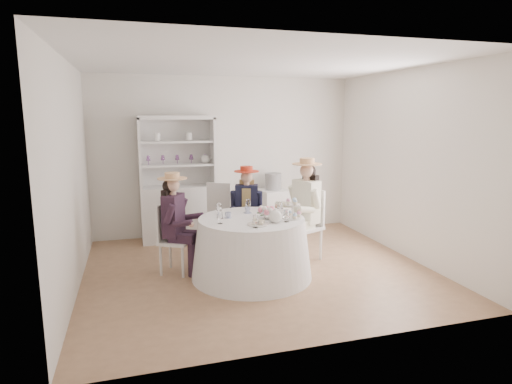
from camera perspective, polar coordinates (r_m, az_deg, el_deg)
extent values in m
plane|color=#8C6646|center=(5.86, 0.28, -10.33)|extent=(4.50, 4.50, 0.00)
plane|color=white|center=(5.52, 0.30, 16.92)|extent=(4.50, 4.50, 0.00)
plane|color=silver|center=(7.45, -4.11, 4.78)|extent=(4.50, 0.00, 4.50)
plane|color=silver|center=(3.68, 9.20, -1.01)|extent=(4.50, 0.00, 4.50)
plane|color=silver|center=(5.35, -23.51, 1.77)|extent=(0.00, 4.50, 4.50)
plane|color=silver|center=(6.53, 19.61, 3.43)|extent=(0.00, 4.50, 4.50)
cone|color=white|center=(5.52, -0.59, -7.50)|extent=(1.55, 1.55, 0.75)
cylinder|color=white|center=(5.41, -0.60, -3.60)|extent=(1.35, 1.35, 0.02)
cube|color=silver|center=(7.20, -10.23, -2.79)|extent=(1.26, 0.63, 0.91)
cube|color=silver|center=(7.24, -10.66, 5.36)|extent=(1.20, 0.22, 1.11)
cube|color=silver|center=(7.02, -10.64, 9.74)|extent=(1.26, 0.63, 0.06)
cube|color=silver|center=(7.01, -15.27, 5.01)|extent=(0.11, 0.45, 1.11)
cube|color=silver|center=(7.12, -5.79, 5.40)|extent=(0.11, 0.45, 1.11)
cube|color=silver|center=(7.06, -10.44, 3.60)|extent=(1.18, 0.57, 0.03)
cube|color=silver|center=(7.03, -10.54, 6.62)|extent=(1.18, 0.57, 0.03)
sphere|color=white|center=(7.11, -6.81, 4.40)|extent=(0.14, 0.14, 0.14)
cube|color=silver|center=(7.54, 2.27, -2.56)|extent=(0.57, 0.57, 0.77)
cylinder|color=black|center=(7.44, 2.30, 1.42)|extent=(0.34, 0.34, 0.29)
cube|color=silver|center=(5.72, -10.64, -6.50)|extent=(0.52, 0.52, 0.04)
cylinder|color=silver|center=(5.60, -9.75, -9.19)|extent=(0.03, 0.03, 0.42)
cylinder|color=silver|center=(5.87, -8.61, -8.25)|extent=(0.03, 0.03, 0.42)
cylinder|color=silver|center=(5.72, -12.59, -8.88)|extent=(0.03, 0.03, 0.42)
cylinder|color=silver|center=(5.98, -11.34, -7.98)|extent=(0.03, 0.03, 0.42)
cube|color=silver|center=(5.73, -12.30, -3.90)|extent=(0.20, 0.33, 0.47)
cube|color=black|center=(5.64, -10.94, -3.07)|extent=(0.33, 0.39, 0.55)
cube|color=black|center=(5.58, -9.94, -6.09)|extent=(0.34, 0.26, 0.11)
cylinder|color=black|center=(5.62, -8.59, -8.98)|extent=(0.09, 0.09, 0.44)
cylinder|color=black|center=(5.44, -11.42, -2.88)|extent=(0.19, 0.15, 0.26)
cube|color=black|center=(5.74, -9.28, -5.63)|extent=(0.34, 0.26, 0.11)
cylinder|color=black|center=(5.77, -7.97, -8.45)|extent=(0.09, 0.09, 0.44)
cylinder|color=black|center=(5.79, -9.84, -2.02)|extent=(0.19, 0.15, 0.26)
cylinder|color=#D8A889|center=(5.58, -11.04, -0.14)|extent=(0.09, 0.09, 0.08)
sphere|color=#D8A889|center=(5.56, -11.08, 0.92)|extent=(0.18, 0.18, 0.18)
sphere|color=black|center=(5.58, -11.47, 0.79)|extent=(0.18, 0.18, 0.18)
cube|color=black|center=(5.64, -11.70, -1.43)|extent=(0.18, 0.24, 0.36)
cylinder|color=tan|center=(5.55, -11.11, 1.79)|extent=(0.38, 0.38, 0.01)
cylinder|color=tan|center=(5.55, -11.12, 2.17)|extent=(0.19, 0.19, 0.08)
cube|color=silver|center=(6.47, -1.26, -4.44)|extent=(0.47, 0.47, 0.04)
cylinder|color=silver|center=(6.39, -2.65, -6.62)|extent=(0.03, 0.03, 0.41)
cylinder|color=silver|center=(6.38, 0.04, -6.64)|extent=(0.03, 0.03, 0.41)
cylinder|color=silver|center=(6.68, -2.48, -5.88)|extent=(0.03, 0.03, 0.41)
cylinder|color=silver|center=(6.66, 0.09, -5.90)|extent=(0.03, 0.03, 0.41)
cube|color=silver|center=(6.57, -1.20, -1.95)|extent=(0.35, 0.13, 0.46)
cube|color=black|center=(6.41, -1.26, -1.42)|extent=(0.37, 0.28, 0.54)
cube|color=tan|center=(6.41, -1.26, -1.42)|extent=(0.19, 0.23, 0.46)
cube|color=black|center=(6.35, -2.06, -4.04)|extent=(0.21, 0.34, 0.11)
cylinder|color=black|center=(6.30, -2.11, -6.79)|extent=(0.09, 0.09, 0.43)
cylinder|color=black|center=(6.37, -3.01, -0.91)|extent=(0.13, 0.18, 0.26)
cube|color=black|center=(6.34, -0.54, -4.05)|extent=(0.21, 0.34, 0.11)
cylinder|color=black|center=(6.29, -0.58, -6.81)|extent=(0.09, 0.09, 0.43)
cylinder|color=black|center=(6.35, 0.46, -0.93)|extent=(0.13, 0.18, 0.26)
cylinder|color=#D8A889|center=(6.36, -1.27, 1.12)|extent=(0.08, 0.08, 0.07)
sphere|color=#D8A889|center=(6.34, -1.27, 2.03)|extent=(0.18, 0.18, 0.18)
sphere|color=tan|center=(6.38, -1.26, 1.96)|extent=(0.18, 0.18, 0.18)
cube|color=tan|center=(6.45, -1.24, 0.08)|extent=(0.23, 0.14, 0.35)
cylinder|color=#BA321C|center=(6.33, -1.28, 2.78)|extent=(0.37, 0.37, 0.01)
cylinder|color=#BA321C|center=(6.32, -1.28, 3.11)|extent=(0.19, 0.19, 0.07)
cube|color=silver|center=(6.17, 6.49, -4.76)|extent=(0.55, 0.55, 0.04)
cylinder|color=silver|center=(6.23, 4.27, -6.85)|extent=(0.04, 0.04, 0.46)
cylinder|color=silver|center=(6.01, 6.50, -7.54)|extent=(0.04, 0.04, 0.46)
cylinder|color=silver|center=(6.46, 6.40, -6.27)|extent=(0.04, 0.04, 0.46)
cylinder|color=silver|center=(6.25, 8.62, -6.90)|extent=(0.04, 0.04, 0.46)
cube|color=silver|center=(6.24, 7.74, -1.97)|extent=(0.19, 0.37, 0.52)
cube|color=white|center=(6.10, 6.70, -1.23)|extent=(0.34, 0.43, 0.60)
cube|color=white|center=(6.12, 5.07, -4.04)|extent=(0.38, 0.27, 0.12)
cylinder|color=white|center=(6.11, 4.05, -7.10)|extent=(0.10, 0.10, 0.48)
cylinder|color=white|center=(6.20, 5.01, -0.32)|extent=(0.20, 0.16, 0.29)
cube|color=white|center=(6.00, 6.33, -4.37)|extent=(0.38, 0.27, 0.12)
cylinder|color=white|center=(5.98, 5.30, -7.50)|extent=(0.10, 0.10, 0.48)
cylinder|color=white|center=(5.91, 7.95, -0.91)|extent=(0.20, 0.16, 0.29)
cylinder|color=#D8A889|center=(6.04, 6.77, 1.77)|extent=(0.09, 0.09, 0.08)
sphere|color=#D8A889|center=(6.02, 6.79, 2.84)|extent=(0.20, 0.20, 0.20)
sphere|color=black|center=(6.06, 7.09, 2.73)|extent=(0.20, 0.20, 0.20)
cube|color=black|center=(6.12, 7.27, 0.49)|extent=(0.18, 0.26, 0.40)
cylinder|color=tan|center=(6.01, 6.81, 3.73)|extent=(0.42, 0.42, 0.01)
cylinder|color=tan|center=(6.01, 6.82, 4.12)|extent=(0.21, 0.21, 0.08)
cube|color=silver|center=(6.98, -4.42, -2.94)|extent=(0.57, 0.57, 0.04)
cylinder|color=silver|center=(7.14, -2.68, -4.60)|extent=(0.04, 0.04, 0.46)
cylinder|color=silver|center=(7.24, -5.20, -4.41)|extent=(0.04, 0.04, 0.46)
cylinder|color=silver|center=(6.83, -3.53, -5.30)|extent=(0.04, 0.04, 0.46)
cylinder|color=silver|center=(6.94, -6.15, -5.08)|extent=(0.04, 0.04, 0.46)
cube|color=silver|center=(6.75, -4.98, -0.96)|extent=(0.35, 0.23, 0.52)
imported|color=white|center=(5.42, -3.75, -3.14)|extent=(0.10, 0.10, 0.07)
imported|color=white|center=(5.68, -1.15, -2.46)|extent=(0.09, 0.09, 0.07)
imported|color=white|center=(5.65, 1.26, -2.56)|extent=(0.10, 0.10, 0.06)
imported|color=white|center=(5.38, 1.89, -3.31)|extent=(0.24, 0.24, 0.05)
sphere|color=pink|center=(5.45, 2.11, -2.44)|extent=(0.07, 0.07, 0.07)
sphere|color=white|center=(5.48, 1.85, -2.36)|extent=(0.07, 0.07, 0.07)
sphere|color=pink|center=(5.49, 1.43, -2.34)|extent=(0.07, 0.07, 0.07)
sphere|color=white|center=(5.47, 1.04, -2.38)|extent=(0.07, 0.07, 0.07)
sphere|color=pink|center=(5.43, 0.88, -2.47)|extent=(0.07, 0.07, 0.07)
sphere|color=white|center=(5.39, 1.00, -2.56)|extent=(0.07, 0.07, 0.07)
sphere|color=pink|center=(5.37, 1.37, -2.61)|extent=(0.07, 0.07, 0.07)
sphere|color=white|center=(5.38, 1.81, -2.60)|extent=(0.07, 0.07, 0.07)
sphere|color=pink|center=(5.41, 2.10, -2.53)|extent=(0.07, 0.07, 0.07)
sphere|color=white|center=(5.19, 2.62, -3.28)|extent=(0.17, 0.17, 0.17)
cylinder|color=white|center=(5.22, 3.67, -3.10)|extent=(0.10, 0.03, 0.08)
cylinder|color=white|center=(5.17, 2.62, -2.38)|extent=(0.04, 0.04, 0.02)
cylinder|color=white|center=(5.09, 0.29, -4.32)|extent=(0.26, 0.26, 0.01)
cube|color=beige|center=(5.05, -0.19, -4.15)|extent=(0.06, 0.04, 0.03)
cube|color=beige|center=(5.08, 0.29, -3.92)|extent=(0.07, 0.06, 0.03)
cube|color=beige|center=(5.12, 0.78, -3.96)|extent=(0.07, 0.07, 0.03)
cube|color=beige|center=(5.11, -0.05, -3.83)|extent=(0.07, 0.07, 0.03)
cube|color=beige|center=(5.05, 0.76, -4.14)|extent=(0.07, 0.07, 0.03)
cylinder|color=white|center=(5.42, 4.87, -3.43)|extent=(0.26, 0.26, 0.01)
cylinder|color=white|center=(5.41, 4.88, -2.60)|extent=(0.02, 0.02, 0.18)
cylinder|color=white|center=(5.39, 4.90, -1.69)|extent=(0.20, 0.20, 0.01)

